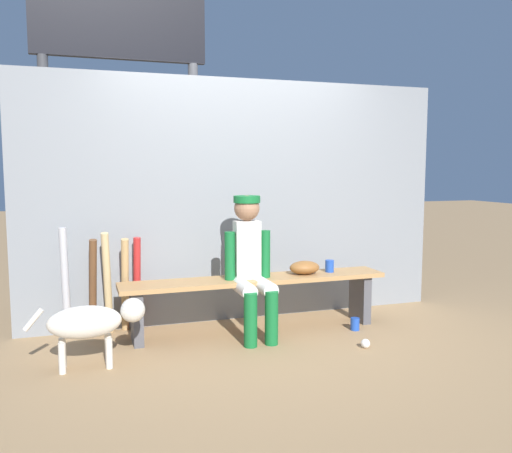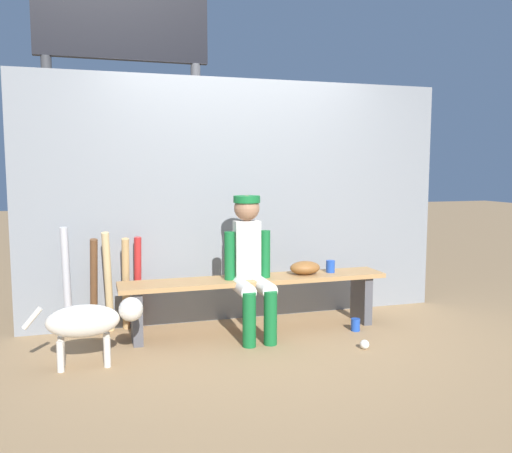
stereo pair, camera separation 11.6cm
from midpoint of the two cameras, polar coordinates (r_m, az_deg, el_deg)
The scene contains 15 objects.
ground_plane at distance 4.86m, azimuth -0.70°, elevation -11.02°, with size 30.00×30.00×0.00m, color #9E7A51.
chainlink_fence at distance 5.08m, azimuth -2.28°, elevation 2.75°, with size 4.06×0.03×2.27m, color gray.
dugout_bench at distance 4.76m, azimuth -0.70°, elevation -6.73°, with size 2.37×0.36×0.48m.
player_seated at distance 4.57m, azimuth -1.27°, elevation -3.59°, with size 0.41×0.55×1.21m.
baseball_glove at distance 4.88m, azimuth 4.49°, elevation -4.37°, with size 0.28×0.20×0.12m, color brown.
bat_aluminum_red at distance 4.91m, azimuth -13.16°, elevation -5.94°, with size 0.06×0.06×0.84m, color #B22323.
bat_wood_tan at distance 4.86m, azimuth -14.37°, elevation -6.04°, with size 0.06×0.06×0.86m, color tan.
bat_wood_natural at distance 4.83m, azimuth -16.14°, elevation -5.82°, with size 0.06×0.06×0.91m, color tan.
bat_wood_dark at distance 4.87m, azimuth -17.57°, elevation -6.11°, with size 0.06×0.06×0.85m, color brown.
bat_aluminum_silver at distance 4.87m, azimuth -20.20°, elevation -5.61°, with size 0.06×0.06×0.95m, color #B7B7BC.
baseball at distance 4.50m, azimuth 10.79°, elevation -12.09°, with size 0.07×0.07×0.07m, color white.
cup_on_ground at distance 4.94m, azimuth 9.77°, elevation -10.15°, with size 0.08×0.08×0.11m, color #1E47AD.
cup_on_bench at distance 5.01m, azimuth 7.14°, elevation -4.19°, with size 0.08×0.08×0.11m, color #1E47AD.
scoreboard at distance 5.65m, azimuth -14.06°, elevation 16.03°, with size 1.94×0.27×3.51m.
dog at distance 4.12m, azimuth -17.68°, elevation -9.63°, with size 0.84×0.20×0.49m.
Camera 1 is at (-1.46, -4.40, 1.45)m, focal length 37.74 mm.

